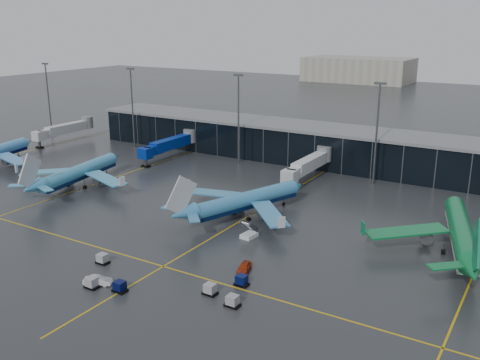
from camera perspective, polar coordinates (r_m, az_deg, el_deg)
The scene contains 12 objects.
ground at distance 108.19m, azimuth -7.27°, elevation -4.98°, with size 600.00×600.00×0.00m, color #282B2D.
terminal_pier at distance 157.62m, azimuth 6.80°, elevation 3.96°, with size 142.00×17.00×10.70m.
jet_bridges at distance 160.03m, azimuth -7.62°, elevation 3.81°, with size 94.00×27.50×7.20m.
flood_masts at distance 143.22m, azimuth 6.71°, elevation 6.12°, with size 203.00×0.50×25.50m.
taxi_lines at distance 110.93m, azimuth 0.22°, elevation -4.28°, with size 220.00×120.00×0.02m.
airliner_arkefly at distance 138.04m, azimuth -16.79°, elevation 1.67°, with size 32.51×37.03×11.38m, color #3F9DCF, non-canonical shape.
airliner_klm_near at distance 111.56m, azimuth 0.80°, elevation -1.13°, with size 31.91×36.34×11.17m, color #3A88BE, non-canonical shape.
airliner_aer_lingus at distance 101.77m, azimuth 22.64°, elevation -3.92°, with size 34.83×39.67×12.19m, color #0D7138, non-canonical shape.
baggage_carts at distance 84.70m, azimuth -8.05°, elevation -10.82°, with size 28.66×14.19×1.70m.
mobile_airstair at distance 102.01m, azimuth 0.98°, elevation -5.74°, with size 2.52×3.41×3.45m.
service_van_red at distance 88.67m, azimuth 0.44°, elevation -9.33°, with size 1.79×4.46×1.52m, color #A32A0C.
service_van_white at distance 87.53m, azimuth -14.93°, elevation -10.32°, with size 1.54×4.41×1.45m, color silver.
Camera 1 is at (63.55, -78.16, 39.48)m, focal length 40.00 mm.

